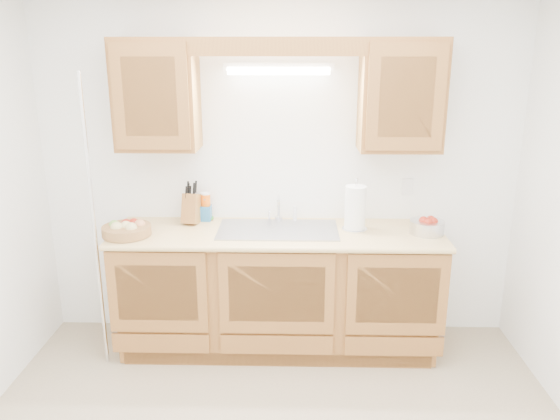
{
  "coord_description": "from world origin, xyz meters",
  "views": [
    {
      "loc": [
        0.1,
        -2.43,
        2.13
      ],
      "look_at": [
        0.02,
        0.85,
        1.15
      ],
      "focal_mm": 35.0,
      "sensor_mm": 36.0,
      "label": 1
    }
  ],
  "objects_px": {
    "fruit_basket": "(127,229)",
    "knife_block": "(192,208)",
    "paper_towel": "(355,208)",
    "apple_bowl": "(427,226)"
  },
  "relations": [
    {
      "from": "fruit_basket",
      "to": "knife_block",
      "type": "height_order",
      "value": "knife_block"
    },
    {
      "from": "fruit_basket",
      "to": "paper_towel",
      "type": "relative_size",
      "value": 1.05
    },
    {
      "from": "fruit_basket",
      "to": "knife_block",
      "type": "xyz_separation_m",
      "value": [
        0.4,
        0.29,
        0.07
      ]
    },
    {
      "from": "knife_block",
      "to": "paper_towel",
      "type": "relative_size",
      "value": 0.85
    },
    {
      "from": "knife_block",
      "to": "apple_bowl",
      "type": "xyz_separation_m",
      "value": [
        1.67,
        -0.2,
        -0.06
      ]
    },
    {
      "from": "knife_block",
      "to": "apple_bowl",
      "type": "relative_size",
      "value": 1.25
    },
    {
      "from": "fruit_basket",
      "to": "apple_bowl",
      "type": "xyz_separation_m",
      "value": [
        2.06,
        0.09,
        0.01
      ]
    },
    {
      "from": "paper_towel",
      "to": "apple_bowl",
      "type": "bearing_deg",
      "value": -8.27
    },
    {
      "from": "apple_bowl",
      "to": "fruit_basket",
      "type": "bearing_deg",
      "value": -177.49
    },
    {
      "from": "apple_bowl",
      "to": "paper_towel",
      "type": "bearing_deg",
      "value": 171.73
    }
  ]
}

